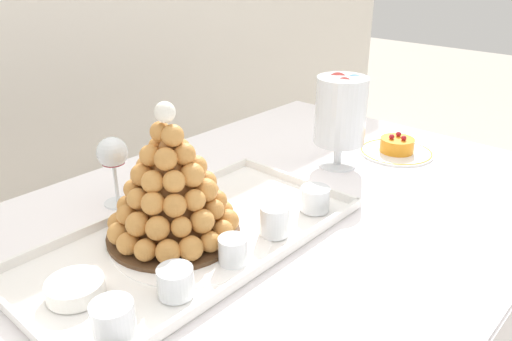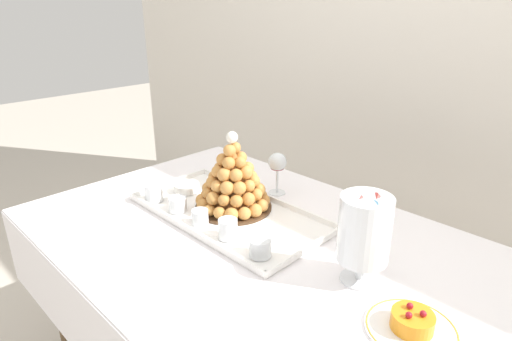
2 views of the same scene
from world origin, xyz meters
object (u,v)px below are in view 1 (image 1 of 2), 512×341
Objects in this scene: dessert_cup_mid_left at (176,283)px; wine_glass at (113,156)px; dessert_cup_centre at (233,251)px; macaron_goblet at (341,112)px; croquembouche at (171,188)px; serving_tray at (192,240)px; dessert_cup_mid_right at (274,221)px; fruit_tart_plate at (396,149)px; creme_brulee_ramekin at (75,288)px; dessert_cup_right at (315,200)px; dessert_cup_left at (114,323)px.

dessert_cup_mid_left is 0.38× the size of wine_glass.
wine_glass reaches higher than dessert_cup_mid_left.
dessert_cup_centre is (0.12, -0.01, 0.00)m from dessert_cup_mid_left.
macaron_goblet is (0.49, 0.11, 0.11)m from dessert_cup_centre.
dessert_cup_mid_left is at bearing -128.82° from croquembouche.
wine_glass is (0.00, 0.34, 0.08)m from dessert_cup_centre.
dessert_cup_mid_right is at bearing -41.52° from serving_tray.
croquembouche reaches higher than wine_glass.
macaron_goblet is 0.23m from fruit_tart_plate.
macaron_goblet reaches higher than dessert_cup_mid_left.
dessert_cup_mid_left is 0.64× the size of creme_brulee_ramekin.
fruit_tart_plate is 0.74m from wine_glass.
dessert_cup_centre is 0.25m from dessert_cup_right.
fruit_tart_plate is at bearing -5.28° from creme_brulee_ramekin.
wine_glass reaches higher than creme_brulee_ramekin.
fruit_tart_plate is at bearing -23.05° from macaron_goblet.
croquembouche reaches higher than serving_tray.
macaron_goblet is at bearing 12.66° from dessert_cup_centre.
dessert_cup_centre is 0.35m from wine_glass.
croquembouche is at bearing 151.88° from dessert_cup_right.
dessert_cup_mid_right is at bearing -176.86° from fruit_tart_plate.
dessert_cup_right is at bearing -53.71° from wine_glass.
creme_brulee_ramekin is 0.60× the size of wine_glass.
dessert_cup_mid_left is 0.78m from fruit_tart_plate.
dessert_cup_left is 0.44m from wine_glass.
dessert_cup_right reaches higher than creme_brulee_ramekin.
serving_tray is at bearing 157.15° from dessert_cup_right.
macaron_goblet reaches higher than dessert_cup_mid_right.
macaron_goblet is (0.61, 0.10, 0.11)m from dessert_cup_mid_left.
dessert_cup_right reaches higher than dessert_cup_centre.
dessert_cup_left is 0.49m from dessert_cup_right.
dessert_cup_left reaches higher than dessert_cup_right.
dessert_cup_left is (-0.23, -0.15, -0.07)m from croquembouche.
serving_tray is at bearing 88.66° from dessert_cup_centre.
macaron_goblet is (0.49, -0.00, 0.14)m from serving_tray.
dessert_cup_mid_left is (-0.13, -0.11, 0.02)m from serving_tray.
dessert_cup_mid_right is at bearing 2.41° from dessert_cup_left.
dessert_cup_mid_left is 0.12m from dessert_cup_centre.
croquembouche is 1.72× the size of wine_glass.
wine_glass is at bearing 126.29° from dessert_cup_right.
macaron_goblet is at bearing 23.20° from dessert_cup_right.
macaron_goblet is at bearing -0.04° from serving_tray.
fruit_tart_plate is at bearing 3.19° from dessert_cup_centre.
dessert_cup_mid_right is 0.54m from fruit_tart_plate.
creme_brulee_ramekin is 0.33m from wine_glass.
fruit_tart_plate is at bearing 3.14° from dessert_cup_mid_right.
dessert_cup_right is (0.37, 0.00, 0.00)m from dessert_cup_mid_left.
macaron_goblet is at bearing -0.74° from creme_brulee_ramekin.
dessert_cup_left is at bearing -178.29° from dessert_cup_right.
croquembouche reaches higher than dessert_cup_left.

